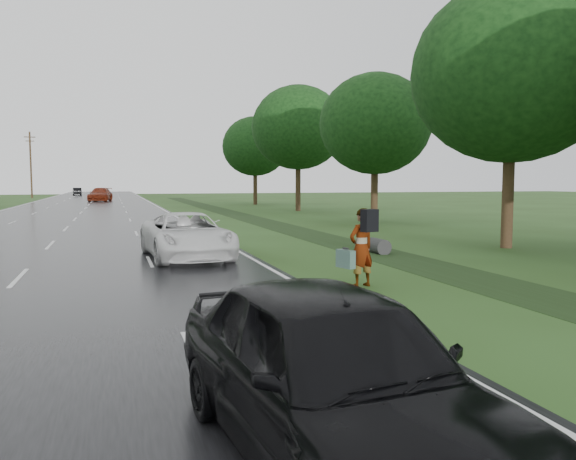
{
  "coord_description": "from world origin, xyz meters",
  "views": [
    {
      "loc": [
        2.41,
        -8.13,
        2.59
      ],
      "look_at": [
        6.83,
        5.95,
        1.3
      ],
      "focal_mm": 35.0,
      "sensor_mm": 36.0,
      "label": 1
    }
  ],
  "objects": [
    {
      "name": "road",
      "position": [
        0.0,
        45.0,
        0.02
      ],
      "size": [
        14.0,
        180.0,
        0.04
      ],
      "primitive_type": "cube",
      "color": "black",
      "rests_on": "ground"
    },
    {
      "name": "edge_stripe_east",
      "position": [
        6.75,
        45.0,
        0.04
      ],
      "size": [
        0.12,
        180.0,
        0.01
      ],
      "primitive_type": "cube",
      "color": "silver",
      "rests_on": "road"
    },
    {
      "name": "edge_stripe_west",
      "position": [
        -6.75,
        45.0,
        0.04
      ],
      "size": [
        0.12,
        180.0,
        0.01
      ],
      "primitive_type": "cube",
      "color": "silver",
      "rests_on": "road"
    },
    {
      "name": "center_line",
      "position": [
        0.0,
        45.0,
        0.04
      ],
      "size": [
        0.12,
        180.0,
        0.01
      ],
      "primitive_type": "cube",
      "color": "silver",
      "rests_on": "road"
    },
    {
      "name": "drainage_ditch",
      "position": [
        11.5,
        18.71,
        0.04
      ],
      "size": [
        2.2,
        120.0,
        0.56
      ],
      "color": "black",
      "rests_on": "ground"
    },
    {
      "name": "utility_pole_distant",
      "position": [
        -9.2,
        85.0,
        5.2
      ],
      "size": [
        1.6,
        0.26,
        10.0
      ],
      "color": "#382517",
      "rests_on": "ground"
    },
    {
      "name": "tree_east_b",
      "position": [
        17.0,
        10.0,
        6.68
      ],
      "size": [
        7.6,
        7.6,
        10.11
      ],
      "color": "#382517",
      "rests_on": "ground"
    },
    {
      "name": "tree_east_c",
      "position": [
        18.2,
        24.0,
        6.14
      ],
      "size": [
        7.0,
        7.0,
        9.29
      ],
      "color": "#382517",
      "rests_on": "ground"
    },
    {
      "name": "tree_east_d",
      "position": [
        17.8,
        38.0,
        7.15
      ],
      "size": [
        8.0,
        8.0,
        10.76
      ],
      "color": "#382517",
      "rests_on": "ground"
    },
    {
      "name": "tree_east_f",
      "position": [
        17.5,
        52.0,
        6.37
      ],
      "size": [
        7.2,
        7.2,
        9.62
      ],
      "color": "#382517",
      "rests_on": "ground"
    },
    {
      "name": "pedestrian",
      "position": [
        8.18,
        4.31,
        1.0
      ],
      "size": [
        0.99,
        0.76,
        1.93
      ],
      "rotation": [
        0.0,
        0.0,
        3.43
      ],
      "color": "#A5998C",
      "rests_on": "ground"
    },
    {
      "name": "white_pickup",
      "position": [
        4.74,
        10.53,
        0.79
      ],
      "size": [
        2.84,
        5.56,
        1.5
      ],
      "primitive_type": "imported",
      "rotation": [
        0.0,
        0.0,
        0.06
      ],
      "color": "silver",
      "rests_on": "road"
    },
    {
      "name": "dark_sedan",
      "position": [
        4.28,
        -3.52,
        0.86
      ],
      "size": [
        2.43,
        5.01,
        1.65
      ],
      "primitive_type": "imported",
      "rotation": [
        0.0,
        0.0,
        0.1
      ],
      "color": "black",
      "rests_on": "road"
    },
    {
      "name": "far_car_red",
      "position": [
        1.0,
        67.02,
        0.89
      ],
      "size": [
        3.27,
        6.14,
        1.7
      ],
      "primitive_type": "imported",
      "rotation": [
        0.0,
        0.0,
        -0.16
      ],
      "color": "maroon",
      "rests_on": "road"
    },
    {
      "name": "far_car_dark",
      "position": [
        -3.59,
        100.05,
        0.71
      ],
      "size": [
        1.81,
        4.19,
        1.34
      ],
      "primitive_type": "imported",
      "rotation": [
        0.0,
        0.0,
        3.24
      ],
      "color": "black",
      "rests_on": "road"
    }
  ]
}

